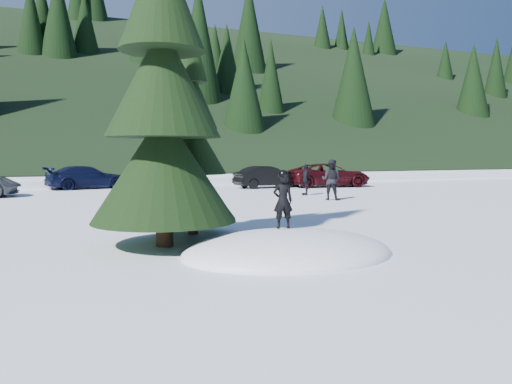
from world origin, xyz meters
name	(u,v)px	position (x,y,z in m)	size (l,w,h in m)	color
ground	(288,254)	(0.00, 0.00, 0.00)	(200.00, 200.00, 0.00)	white
snow_mound	(288,254)	(0.00, 0.00, 0.00)	(4.48, 3.52, 0.96)	white
forest_hillside	(95,66)	(0.00, 54.00, 12.50)	(200.00, 60.00, 25.00)	black
spruce_tall	(163,96)	(-2.20, 1.80, 3.32)	(3.20, 3.20, 8.60)	black
spruce_short	(192,152)	(-1.20, 3.20, 2.10)	(2.20, 2.20, 5.37)	black
child_skier	(283,201)	(0.05, 0.39, 1.06)	(0.43, 0.28, 1.17)	black
adult_0	(331,180)	(6.90, 10.18, 0.90)	(0.88, 0.68, 1.81)	black
adult_1	(306,179)	(7.05, 12.92, 0.78)	(0.91, 0.38, 1.55)	black
car_3	(87,177)	(-2.86, 21.66, 0.67)	(1.88, 4.62, 1.34)	black
car_4	(175,178)	(1.96, 19.68, 0.66)	(1.55, 3.86, 1.31)	gray
car_5	(267,177)	(7.29, 18.50, 0.66)	(1.39, 3.98, 1.31)	black
car_6	(328,175)	(11.21, 17.95, 0.72)	(2.40, 5.20, 1.44)	black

